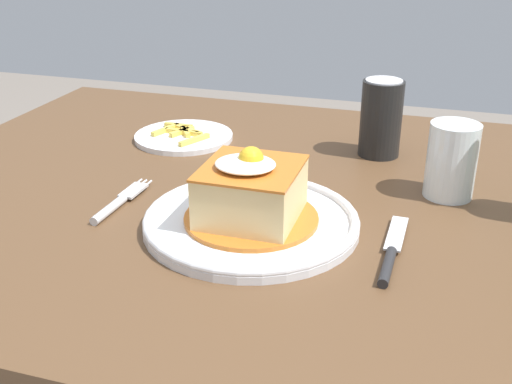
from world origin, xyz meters
TOP-DOWN VIEW (x-y plane):
  - dining_table at (0.00, 0.00)m, footprint 1.18×0.86m
  - main_plate at (-0.02, -0.11)m, footprint 0.27×0.27m
  - sandwich_meal at (-0.02, -0.11)m, footprint 0.17×0.17m
  - fork at (-0.21, -0.11)m, footprint 0.02×0.14m
  - knife at (0.15, -0.14)m, footprint 0.02×0.17m
  - soda_can at (0.10, 0.20)m, footprint 0.07×0.07m
  - drinking_glass at (0.21, 0.06)m, footprint 0.07×0.07m
  - side_plate_fries at (-0.23, 0.17)m, footprint 0.17×0.17m

SIDE VIEW (x-z plane):
  - dining_table at x=0.00m, z-range 0.25..0.98m
  - side_plate_fries at x=-0.23m, z-range 0.72..0.74m
  - fork at x=-0.21m, z-range 0.72..0.74m
  - knife at x=0.15m, z-range 0.72..0.74m
  - main_plate at x=-0.02m, z-range 0.72..0.74m
  - drinking_glass at x=0.21m, z-range 0.72..0.82m
  - sandwich_meal at x=-0.02m, z-range 0.72..0.82m
  - soda_can at x=0.10m, z-range 0.72..0.85m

